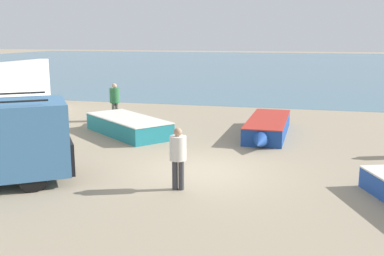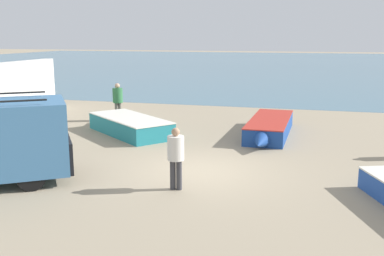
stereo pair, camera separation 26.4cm
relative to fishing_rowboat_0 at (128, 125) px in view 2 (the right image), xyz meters
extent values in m
plane|color=gray|center=(3.94, -4.16, -0.34)|extent=(200.00, 200.00, 0.00)
cube|color=#477084|center=(3.94, 47.84, -0.34)|extent=(120.00, 80.00, 0.01)
cube|color=black|center=(0.62, -5.58, 0.36)|extent=(1.19, 1.68, 0.85)
cube|color=#1E232D|center=(0.56, -5.63, 1.44)|extent=(1.11, 1.58, 0.60)
cylinder|color=black|center=(-0.73, -5.37, 0.01)|extent=(0.70, 0.58, 0.70)
cylinder|color=black|center=(0.33, -6.92, 0.01)|extent=(0.70, 0.58, 0.70)
cube|color=#1E757F|center=(0.13, -0.10, -0.02)|extent=(4.21, 3.86, 0.64)
cone|color=#1E757F|center=(-1.80, 1.46, -0.02)|extent=(1.08, 1.03, 0.61)
cube|color=silver|center=(0.13, -0.10, 0.23)|extent=(1.12, 1.32, 0.05)
cube|color=silver|center=(0.13, -0.10, 0.32)|extent=(4.25, 3.89, 0.04)
cube|color=navy|center=(5.51, 1.21, -0.03)|extent=(1.53, 4.53, 0.61)
cone|color=navy|center=(5.44, -1.53, -0.03)|extent=(0.60, 1.00, 0.58)
cube|color=#B22D23|center=(5.51, 1.21, 0.21)|extent=(1.32, 0.23, 0.05)
cube|color=#B22D23|center=(5.51, 1.21, 0.29)|extent=(1.55, 4.57, 0.04)
cylinder|color=#5B564C|center=(-1.49, 2.52, 0.08)|extent=(0.16, 0.16, 0.84)
cylinder|color=#5B564C|center=(-1.57, 2.36, 0.08)|extent=(0.16, 0.16, 0.84)
cylinder|color=#2D6B3D|center=(-1.53, 2.44, 0.83)|extent=(0.45, 0.45, 0.66)
sphere|color=tan|center=(-1.53, 2.44, 1.27)|extent=(0.23, 0.23, 0.23)
cylinder|color=#38383D|center=(3.75, -5.89, 0.05)|extent=(0.15, 0.15, 0.78)
cylinder|color=#38383D|center=(3.91, -5.88, 0.05)|extent=(0.15, 0.15, 0.78)
cylinder|color=silver|center=(3.83, -5.89, 0.75)|extent=(0.42, 0.42, 0.62)
sphere|color=tan|center=(3.83, -5.89, 1.16)|extent=(0.21, 0.21, 0.21)
camera|label=1|loc=(6.83, -16.37, 3.52)|focal=42.00mm
camera|label=2|loc=(7.08, -16.30, 3.52)|focal=42.00mm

